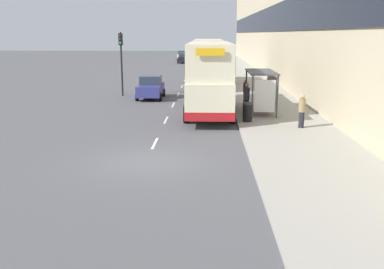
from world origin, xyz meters
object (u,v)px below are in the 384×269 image
(double_decker_bus_ahead, at_px, (208,62))
(pedestrian_at_shelter, at_px, (245,92))
(car_2, at_px, (184,58))
(traffic_light_far_kerb, at_px, (121,53))
(litter_bin, at_px, (248,112))
(bus_shelter, at_px, (264,84))
(car_0, at_px, (151,87))
(pedestrian_2, at_px, (246,99))
(double_decker_bus_near, at_px, (209,76))
(car_1, at_px, (182,55))
(pedestrian_1, at_px, (302,111))

(double_decker_bus_ahead, xyz_separation_m, pedestrian_at_shelter, (2.50, -11.42, -1.28))
(car_2, distance_m, traffic_light_far_kerb, 39.49)
(pedestrian_at_shelter, height_order, litter_bin, pedestrian_at_shelter)
(bus_shelter, relative_size, pedestrian_at_shelter, 2.48)
(double_decker_bus_ahead, xyz_separation_m, car_0, (-4.36, -7.87, -1.43))
(car_2, relative_size, pedestrian_2, 2.32)
(bus_shelter, height_order, car_0, bus_shelter)
(litter_bin, bearing_deg, double_decker_bus_near, 120.22)
(pedestrian_at_shelter, bearing_deg, car_1, 97.81)
(traffic_light_far_kerb, bearing_deg, bus_shelter, -38.35)
(double_decker_bus_ahead, bearing_deg, bus_shelter, -76.96)
(double_decker_bus_ahead, xyz_separation_m, pedestrian_1, (4.72, -18.62, -1.27))
(double_decker_bus_ahead, distance_m, pedestrian_1, 19.26)
(double_decker_bus_near, bearing_deg, pedestrian_2, -34.23)
(car_2, bearing_deg, bus_shelter, 98.86)
(pedestrian_1, xyz_separation_m, pedestrian_2, (-2.49, 3.56, 0.07))
(car_0, distance_m, traffic_light_far_kerb, 3.78)
(bus_shelter, height_order, car_2, bus_shelter)
(double_decker_bus_near, bearing_deg, pedestrian_at_shelter, 41.35)
(car_0, bearing_deg, litter_bin, 124.97)
(bus_shelter, relative_size, pedestrian_2, 2.27)
(car_1, distance_m, traffic_light_far_kerb, 47.82)
(car_0, relative_size, car_1, 0.91)
(car_1, relative_size, pedestrian_at_shelter, 2.47)
(traffic_light_far_kerb, bearing_deg, car_0, -30.82)
(bus_shelter, distance_m, pedestrian_at_shelter, 3.26)
(double_decker_bus_near, height_order, pedestrian_1, double_decker_bus_near)
(litter_bin, bearing_deg, pedestrian_2, 86.92)
(double_decker_bus_ahead, xyz_separation_m, car_2, (-4.04, 32.92, -1.46))
(pedestrian_2, bearing_deg, pedestrian_1, -55.06)
(car_1, distance_m, pedestrian_at_shelter, 53.23)
(car_1, bearing_deg, car_2, 94.74)
(bus_shelter, bearing_deg, pedestrian_1, -71.79)
(pedestrian_2, relative_size, litter_bin, 1.76)
(bus_shelter, distance_m, pedestrian_2, 1.50)
(car_2, relative_size, litter_bin, 4.09)
(pedestrian_2, bearing_deg, double_decker_bus_near, 145.77)
(car_2, bearing_deg, pedestrian_2, 97.45)
(litter_bin, relative_size, traffic_light_far_kerb, 0.21)
(car_1, bearing_deg, pedestrian_2, 97.05)
(car_2, xyz_separation_m, traffic_light_far_kerb, (-2.79, -39.31, 2.50))
(double_decker_bus_near, relative_size, car_2, 2.53)
(pedestrian_1, xyz_separation_m, traffic_light_far_kerb, (-11.55, 12.23, 2.31))
(pedestrian_1, relative_size, litter_bin, 1.63)
(car_2, height_order, pedestrian_1, pedestrian_1)
(bus_shelter, xyz_separation_m, car_1, (-8.08, 55.76, -1.03))
(pedestrian_1, xyz_separation_m, litter_bin, (-2.60, 1.48, -0.35))
(car_0, height_order, pedestrian_at_shelter, pedestrian_at_shelter)
(car_1, relative_size, car_2, 0.97)
(car_0, height_order, litter_bin, car_0)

